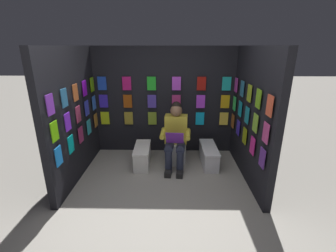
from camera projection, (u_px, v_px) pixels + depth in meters
name	position (u px, v px, depth m)	size (l,w,h in m)	color
ground_plane	(160.00, 212.00, 3.17)	(30.00, 30.00, 0.00)	#9E998E
display_wall_back	(164.00, 101.00, 4.73)	(2.86, 0.14, 2.12)	black
display_wall_left	(252.00, 116.00, 3.73)	(0.14, 1.97, 2.12)	black
display_wall_right	(73.00, 115.00, 3.78)	(0.14, 1.97, 2.12)	black
toilet	(176.00, 145.00, 4.49)	(0.42, 0.57, 0.77)	white
person_reading	(176.00, 136.00, 4.18)	(0.55, 0.71, 1.19)	gold
comic_longbox_near	(142.00, 156.00, 4.37)	(0.30, 0.72, 0.37)	white
comic_longbox_far	(209.00, 155.00, 4.40)	(0.29, 0.79, 0.35)	silver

